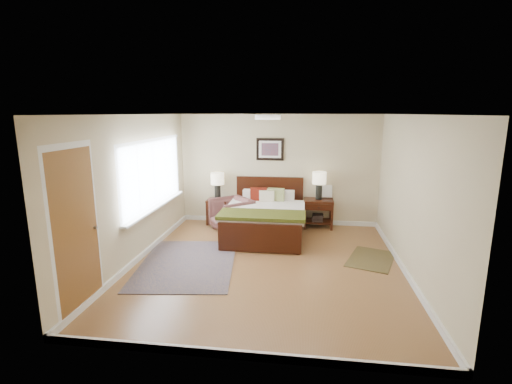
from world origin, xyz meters
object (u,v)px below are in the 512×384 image
nightstand_right (318,210)px  lamp_right (319,181)px  lamp_left (217,182)px  bed (265,213)px  nightstand_left (218,205)px  rug_persian (187,263)px  armchair (231,214)px

nightstand_right → lamp_right: 0.67m
lamp_left → bed: bearing=-32.4°
nightstand_left → lamp_right: lamp_right is taller
bed → nightstand_right: bed is taller
nightstand_right → rug_persian: size_ratio=0.29×
armchair → rug_persian: size_ratio=0.35×
nightstand_right → rug_persian: (-2.27, -2.39, -0.38)m
nightstand_right → lamp_right: bearing=90.0°
lamp_left → lamp_right: lamp_right is taller
bed → lamp_right: size_ratio=3.27×
nightstand_left → lamp_right: size_ratio=0.94×
nightstand_left → armchair: bearing=-46.7°
bed → nightstand_left: bed is taller
nightstand_right → lamp_left: (-2.29, 0.01, 0.60)m
lamp_left → rug_persian: bearing=-89.5°
armchair → rug_persian: 2.02m
bed → lamp_left: bearing=147.6°
rug_persian → lamp_right: bearing=39.6°
nightstand_left → lamp_left: bearing=90.0°
bed → nightstand_right: 1.34m
nightstand_left → lamp_right: 2.37m
lamp_left → armchair: lamp_left is taller
nightstand_left → rug_persian: size_ratio=0.26×
bed → lamp_right: (1.11, 0.75, 0.56)m
bed → lamp_left: (-1.18, 0.75, 0.49)m
nightstand_left → lamp_left: size_ratio=0.94×
lamp_left → armchair: (0.41, -0.45, -0.64)m
bed → lamp_right: lamp_right is taller
lamp_right → armchair: bearing=-166.5°
armchair → lamp_right: bearing=62.4°
lamp_left → armchair: size_ratio=0.78×
bed → rug_persian: bed is taller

